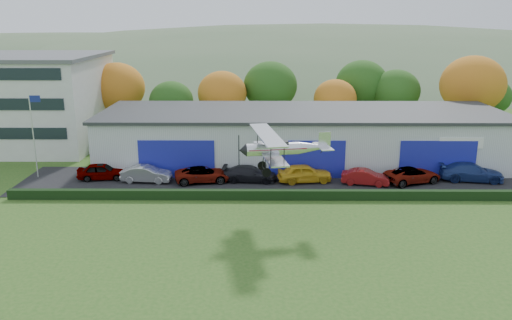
{
  "coord_description": "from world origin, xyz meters",
  "views": [
    {
      "loc": [
        0.64,
        -23.91,
        14.44
      ],
      "look_at": [
        0.38,
        12.85,
        4.28
      ],
      "focal_mm": 36.34,
      "sensor_mm": 36.0,
      "label": 1
    }
  ],
  "objects_px": {
    "flagpole": "(34,127)",
    "car_2": "(203,174)",
    "car_3": "(250,174)",
    "office_block": "(11,100)",
    "car_6": "(412,175)",
    "hangar": "(302,136)",
    "car_5": "(365,177)",
    "biplane": "(281,147)",
    "car_0": "(102,171)",
    "car_4": "(305,173)",
    "car_1": "(146,174)",
    "car_7": "(471,172)"
  },
  "relations": [
    {
      "from": "car_2",
      "to": "car_4",
      "type": "bearing_deg",
      "value": -100.46
    },
    {
      "from": "car_7",
      "to": "biplane",
      "type": "bearing_deg",
      "value": 125.27
    },
    {
      "from": "flagpole",
      "to": "car_3",
      "type": "height_order",
      "value": "flagpole"
    },
    {
      "from": "flagpole",
      "to": "car_2",
      "type": "relative_size",
      "value": 1.58
    },
    {
      "from": "car_4",
      "to": "car_7",
      "type": "relative_size",
      "value": 0.86
    },
    {
      "from": "car_1",
      "to": "car_6",
      "type": "bearing_deg",
      "value": -85.69
    },
    {
      "from": "office_block",
      "to": "car_3",
      "type": "relative_size",
      "value": 4.2
    },
    {
      "from": "car_3",
      "to": "car_5",
      "type": "relative_size",
      "value": 1.17
    },
    {
      "from": "car_1",
      "to": "car_3",
      "type": "distance_m",
      "value": 9.34
    },
    {
      "from": "office_block",
      "to": "car_1",
      "type": "height_order",
      "value": "office_block"
    },
    {
      "from": "car_2",
      "to": "car_3",
      "type": "xyz_separation_m",
      "value": [
        4.22,
        0.25,
        0.01
      ]
    },
    {
      "from": "hangar",
      "to": "car_3",
      "type": "distance_m",
      "value": 8.99
    },
    {
      "from": "car_6",
      "to": "car_3",
      "type": "bearing_deg",
      "value": 68.7
    },
    {
      "from": "car_0",
      "to": "car_1",
      "type": "xyz_separation_m",
      "value": [
        4.23,
        -0.75,
        -0.01
      ]
    },
    {
      "from": "car_0",
      "to": "car_5",
      "type": "relative_size",
      "value": 1.05
    },
    {
      "from": "car_0",
      "to": "car_6",
      "type": "height_order",
      "value": "car_0"
    },
    {
      "from": "car_6",
      "to": "biplane",
      "type": "distance_m",
      "value": 15.76
    },
    {
      "from": "biplane",
      "to": "car_0",
      "type": "bearing_deg",
      "value": 139.04
    },
    {
      "from": "car_3",
      "to": "flagpole",
      "type": "bearing_deg",
      "value": 91.2
    },
    {
      "from": "hangar",
      "to": "car_7",
      "type": "distance_m",
      "value": 16.44
    },
    {
      "from": "car_6",
      "to": "hangar",
      "type": "bearing_deg",
      "value": 31.76
    },
    {
      "from": "biplane",
      "to": "car_5",
      "type": "bearing_deg",
      "value": 36.05
    },
    {
      "from": "office_block",
      "to": "car_6",
      "type": "height_order",
      "value": "office_block"
    },
    {
      "from": "flagpole",
      "to": "car_7",
      "type": "xyz_separation_m",
      "value": [
        39.77,
        -0.77,
        -3.92
      ]
    },
    {
      "from": "flagpole",
      "to": "car_5",
      "type": "distance_m",
      "value": 30.27
    },
    {
      "from": "car_5",
      "to": "biplane",
      "type": "distance_m",
      "value": 12.31
    },
    {
      "from": "hangar",
      "to": "office_block",
      "type": "bearing_deg",
      "value": 167.99
    },
    {
      "from": "car_4",
      "to": "car_0",
      "type": "bearing_deg",
      "value": 80.39
    },
    {
      "from": "flagpole",
      "to": "car_4",
      "type": "distance_m",
      "value": 24.94
    },
    {
      "from": "car_3",
      "to": "office_block",
      "type": "bearing_deg",
      "value": 67.45
    },
    {
      "from": "car_5",
      "to": "car_2",
      "type": "bearing_deg",
      "value": 99.85
    },
    {
      "from": "office_block",
      "to": "car_2",
      "type": "height_order",
      "value": "office_block"
    },
    {
      "from": "car_3",
      "to": "biplane",
      "type": "distance_m",
      "value": 10.51
    },
    {
      "from": "car_2",
      "to": "car_4",
      "type": "distance_m",
      "value": 9.17
    },
    {
      "from": "car_0",
      "to": "car_5",
      "type": "height_order",
      "value": "car_0"
    },
    {
      "from": "car_3",
      "to": "car_5",
      "type": "xyz_separation_m",
      "value": [
        10.28,
        -0.9,
        -0.02
      ]
    },
    {
      "from": "car_7",
      "to": "biplane",
      "type": "xyz_separation_m",
      "value": [
        -17.73,
        -9.39,
        4.62
      ]
    },
    {
      "from": "office_block",
      "to": "car_0",
      "type": "xyz_separation_m",
      "value": [
        14.2,
        -13.57,
        -4.41
      ]
    },
    {
      "from": "car_0",
      "to": "car_4",
      "type": "height_order",
      "value": "car_4"
    },
    {
      "from": "car_0",
      "to": "car_6",
      "type": "bearing_deg",
      "value": -97.55
    },
    {
      "from": "hangar",
      "to": "car_6",
      "type": "distance_m",
      "value": 12.07
    },
    {
      "from": "car_2",
      "to": "car_4",
      "type": "relative_size",
      "value": 1.04
    },
    {
      "from": "hangar",
      "to": "car_7",
      "type": "bearing_deg",
      "value": -24.37
    },
    {
      "from": "car_5",
      "to": "car_6",
      "type": "distance_m",
      "value": 4.37
    },
    {
      "from": "car_1",
      "to": "car_7",
      "type": "distance_m",
      "value": 29.47
    },
    {
      "from": "office_block",
      "to": "car_1",
      "type": "relative_size",
      "value": 4.56
    },
    {
      "from": "car_1",
      "to": "car_5",
      "type": "bearing_deg",
      "value": -87.45
    },
    {
      "from": "car_1",
      "to": "hangar",
      "type": "bearing_deg",
      "value": -58.91
    },
    {
      "from": "hangar",
      "to": "car_3",
      "type": "height_order",
      "value": "hangar"
    },
    {
      "from": "car_0",
      "to": "car_5",
      "type": "bearing_deg",
      "value": -99.27
    }
  ]
}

